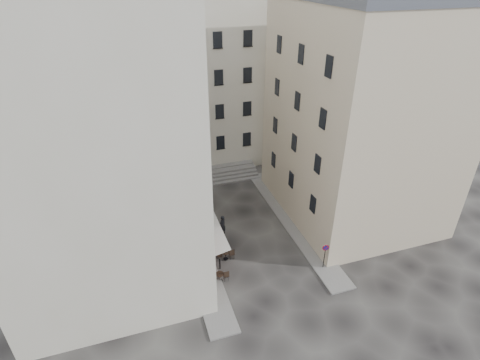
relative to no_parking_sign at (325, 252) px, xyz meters
name	(u,v)px	position (x,y,z in m)	size (l,w,h in m)	color
ground	(256,251)	(-4.23, 3.40, -1.62)	(90.00, 90.00, 0.00)	black
sidewalk_left	(191,232)	(-8.73, 7.40, -1.56)	(2.00, 22.00, 0.12)	slate
sidewalk_right	(291,220)	(0.27, 6.40, -1.56)	(2.00, 18.00, 0.12)	slate
building_left	(94,135)	(-14.73, 6.40, 8.69)	(12.20, 16.20, 20.60)	beige
building_right	(361,114)	(6.27, 6.90, 7.69)	(12.20, 14.20, 18.60)	#C4B191
building_back	(189,78)	(-5.23, 22.40, 7.69)	(18.20, 10.20, 18.60)	beige
cafe_storefront	(199,236)	(-8.54, 4.40, 0.26)	(1.74, 7.30, 3.50)	#441009
stone_steps	(216,175)	(-4.23, 15.98, -1.22)	(9.00, 3.15, 0.80)	#5E5B59
bollard_near	(220,263)	(-7.48, 2.40, -1.10)	(0.12, 0.12, 0.98)	black
bollard_mid	(209,236)	(-7.48, 5.90, -1.10)	(0.12, 0.12, 0.98)	black
bollard_far	(200,213)	(-7.48, 9.40, -1.10)	(0.12, 0.12, 0.98)	black
no_parking_sign	(325,252)	(0.00, 0.00, 0.00)	(0.52, 0.14, 2.29)	black
bistro_table_a	(220,276)	(-7.83, 1.16, -1.15)	(1.31, 0.61, 0.92)	black
bistro_table_b	(225,254)	(-6.78, 3.28, -1.13)	(1.35, 0.63, 0.95)	black
bistro_table_c	(215,237)	(-6.98, 5.62, -1.12)	(1.40, 0.66, 0.99)	black
bistro_table_d	(207,234)	(-7.56, 6.31, -1.18)	(1.22, 0.57, 0.86)	black
bistro_table_e	(201,225)	(-7.77, 7.71, -1.20)	(1.18, 0.55, 0.83)	black
pedestrian	(222,225)	(-6.15, 6.41, -0.67)	(0.69, 0.45, 1.89)	black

